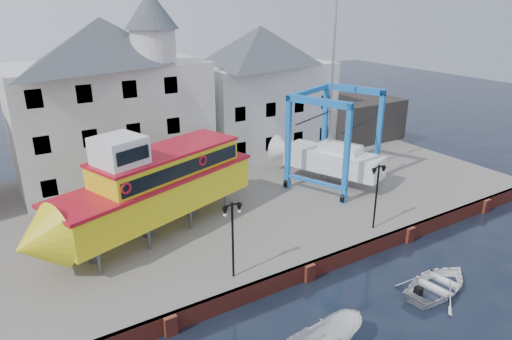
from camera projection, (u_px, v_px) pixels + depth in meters
ground at (308, 280)px, 24.88m from camera, size 140.00×140.00×0.00m
hardstanding at (216, 201)px, 33.43m from camera, size 44.00×22.00×1.00m
quay_wall at (308, 271)px, 24.79m from camera, size 44.00×0.47×1.00m
building_white_main at (111, 98)px, 34.47m from camera, size 14.00×8.30×14.00m
building_white_right at (261, 89)px, 42.10m from camera, size 12.00×8.00×11.20m
shed_dark at (353, 117)px, 46.75m from camera, size 8.00×7.00×4.00m
lamp_post_left at (232, 221)px, 22.38m from camera, size 1.12×0.32×4.20m
lamp_post_right at (378, 181)px, 27.34m from camera, size 1.12×0.32×4.20m
tour_boat at (145, 189)px, 26.42m from camera, size 15.31×8.22×6.52m
travel_lift at (324, 153)px, 35.08m from camera, size 7.76×9.25×13.67m
motorboat_b at (437, 290)px, 24.04m from camera, size 4.94×3.81×0.94m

